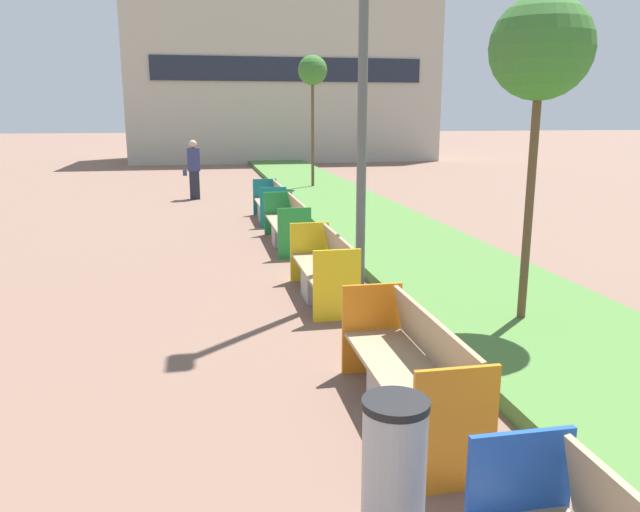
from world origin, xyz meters
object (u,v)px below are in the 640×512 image
Objects in this scene: pedestrian_walking at (194,169)px; bench_teal_frame at (270,206)px; bench_green_frame at (288,227)px; sapling_tree_far at (313,73)px; bench_yellow_frame at (324,274)px; bench_orange_frame at (409,380)px; sapling_tree_near at (541,51)px; litter_bin at (394,473)px.

bench_teal_frame is at bearing -66.80° from pedestrian_walking.
sapling_tree_far reaches higher than bench_green_frame.
bench_teal_frame is at bearing -110.37° from sapling_tree_far.
bench_teal_frame is at bearing 90.02° from bench_yellow_frame.
sapling_tree_far is at bearing 80.46° from bench_yellow_frame.
bench_orange_frame and bench_green_frame have the same top height.
sapling_tree_far is 5.12m from pedestrian_walking.
pedestrian_walking is (-3.96, -1.29, -2.97)m from sapling_tree_far.
bench_yellow_frame is 6.83m from bench_teal_frame.
bench_orange_frame is 0.91× the size of bench_green_frame.
sapling_tree_far is at bearing 90.00° from sapling_tree_near.
bench_orange_frame is 1.21× the size of pedestrian_walking.
bench_yellow_frame is 3.79m from bench_green_frame.
sapling_tree_near is at bearing -76.36° from bench_teal_frame.
pedestrian_walking reaches higher than bench_orange_frame.
sapling_tree_near is (2.09, -5.61, 2.92)m from bench_green_frame.
sapling_tree_near is at bearing -69.54° from bench_green_frame.
bench_teal_frame is 9.37m from sapling_tree_near.
bench_yellow_frame is at bearing 90.03° from bench_orange_frame.
pedestrian_walking is at bearing 99.49° from bench_yellow_frame.
bench_green_frame is 6.66m from sapling_tree_near.
sapling_tree_near reaches higher than bench_teal_frame.
litter_bin is (-0.62, -12.07, 0.12)m from bench_teal_frame.
sapling_tree_near is 0.87× the size of sapling_tree_far.
bench_orange_frame is at bearing -89.98° from bench_teal_frame.
bench_yellow_frame is at bearing -90.06° from bench_green_frame.
sapling_tree_near reaches higher than litter_bin.
bench_green_frame is at bearing -89.89° from bench_teal_frame.
bench_green_frame is 0.54× the size of sapling_tree_far.
bench_yellow_frame is 11.35m from pedestrian_walking.
sapling_tree_near reaches higher than bench_orange_frame.
sapling_tree_near is at bearing -90.00° from sapling_tree_far.
bench_orange_frame and bench_yellow_frame have the same top height.
pedestrian_walking is at bearing 106.95° from sapling_tree_near.
litter_bin is at bearing -93.95° from bench_green_frame.
bench_yellow_frame is 0.53× the size of sapling_tree_near.
bench_teal_frame is 12.09m from litter_bin.
litter_bin is (-0.62, -5.25, 0.12)m from bench_yellow_frame.
sapling_tree_near reaches higher than bench_green_frame.
sapling_tree_far is at bearing 81.29° from litter_bin.
sapling_tree_far reaches higher than bench_yellow_frame.
sapling_tree_near is 14.31m from sapling_tree_far.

